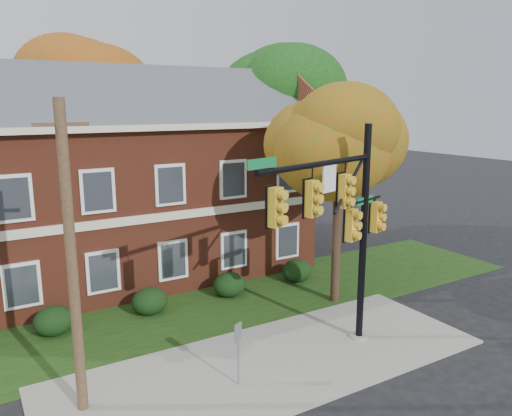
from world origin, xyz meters
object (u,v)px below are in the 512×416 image
apartment_building (107,171)px  hedge_far_right (297,271)px  hedge_center (150,301)px  tree_right_rear (299,102)px  utility_pole (72,262)px  hedge_right (229,285)px  tree_far_rear (91,89)px  tree_near_right (347,140)px  traffic_signal (342,217)px  hedge_left (54,321)px  sign_post (238,344)px

apartment_building → hedge_far_right: bearing=-36.9°
hedge_center → tree_right_rear: 14.94m
utility_pole → hedge_right: bearing=42.2°
hedge_center → hedge_right: size_ratio=1.00×
tree_right_rear → tree_far_rear: 12.20m
apartment_building → tree_near_right: apartment_building is taller
traffic_signal → hedge_right: bearing=79.9°
hedge_right → hedge_left: bearing=180.0°
traffic_signal → utility_pole: bearing=155.3°
apartment_building → hedge_far_right: apartment_building is taller
tree_right_rear → tree_far_rear: tree_far_rear is taller
hedge_right → traffic_signal: (0.74, -6.20, 4.08)m
hedge_right → tree_near_right: tree_near_right is taller
tree_right_rear → hedge_right: bearing=-142.0°
apartment_building → tree_right_rear: 11.77m
hedge_far_right → tree_right_rear: size_ratio=0.13×
hedge_far_right → sign_post: sign_post is taller
hedge_far_right → tree_near_right: 6.77m
tree_near_right → tree_far_rear: size_ratio=0.74×
hedge_center → sign_post: (0.50, -6.25, 0.82)m
tree_right_rear → tree_far_rear: bearing=145.0°
traffic_signal → hedge_far_right: bearing=49.0°
apartment_building → utility_pole: size_ratio=2.29×
hedge_left → hedge_far_right: same height
apartment_building → sign_post: bearing=-87.5°
hedge_left → tree_right_rear: size_ratio=0.13×
sign_post → tree_near_right: bearing=3.7°
hedge_left → sign_post: size_ratio=0.71×
hedge_left → tree_far_rear: bearing=69.7°
tree_near_right → sign_post: bearing=-153.1°
traffic_signal → utility_pole: (-7.86, 1.07, -0.45)m
hedge_left → sign_post: (4.00, -6.25, 0.82)m
hedge_far_right → traffic_signal: traffic_signal is taller
hedge_center → tree_right_rear: size_ratio=0.13×
hedge_left → apartment_building: bearing=56.3°
hedge_center → hedge_right: 3.50m
hedge_left → tree_far_rear: 16.25m
tree_right_rear → hedge_left: bearing=-157.6°
apartment_building → utility_pole: apartment_building is taller
tree_right_rear → traffic_signal: (-7.08, -12.31, -3.52)m
tree_near_right → hedge_right: bearing=142.7°
hedge_right → utility_pole: bearing=-144.2°
tree_near_right → tree_right_rear: tree_right_rear is taller
hedge_left → tree_near_right: bearing=-14.8°
tree_near_right → traffic_signal: 4.95m
hedge_left → tree_near_right: size_ratio=0.16×
hedge_center → tree_far_rear: 15.57m
hedge_right → tree_right_rear: tree_right_rear is taller
apartment_building → hedge_left: (-3.50, -5.25, -4.46)m
apartment_building → tree_far_rear: (1.34, 7.84, 3.86)m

